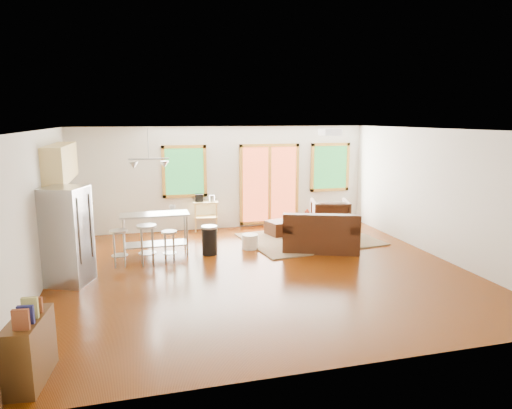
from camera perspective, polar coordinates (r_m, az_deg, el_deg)
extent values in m
cube|color=#3D1702|center=(8.62, 0.51, -8.29)|extent=(7.50, 7.00, 0.02)
cube|color=silver|center=(8.15, 0.55, 9.40)|extent=(7.50, 7.00, 0.02)
cube|color=beige|center=(11.67, -4.03, 3.33)|extent=(7.50, 0.02, 2.60)
cube|color=beige|center=(8.16, -25.86, -0.95)|extent=(0.02, 7.00, 2.60)
cube|color=beige|center=(9.95, 21.91, 1.29)|extent=(0.02, 7.00, 2.60)
cube|color=beige|center=(5.08, 11.11, -6.67)|extent=(7.50, 0.02, 2.60)
cube|color=#1C5423|center=(11.45, -8.93, 4.10)|extent=(0.94, 0.02, 1.14)
cube|color=#AE7625|center=(11.40, -9.02, 7.14)|extent=(1.10, 0.05, 0.08)
cube|color=#AE7625|center=(11.54, -8.85, 1.09)|extent=(1.10, 0.05, 0.08)
cube|color=#AE7625|center=(11.41, -11.49, 3.99)|extent=(0.08, 0.05, 1.30)
cube|color=#AE7625|center=(11.51, -6.40, 4.20)|extent=(0.08, 0.05, 1.30)
cube|color=#AE4223|center=(11.93, 1.70, 2.55)|extent=(1.44, 0.02, 1.94)
cube|color=#AE7625|center=(11.82, 1.73, 7.40)|extent=(1.60, 0.05, 0.08)
cube|color=#AE7625|center=(12.11, 1.67, -2.19)|extent=(1.60, 0.05, 0.08)
cube|color=#AE7625|center=(11.74, -1.86, 2.41)|extent=(0.08, 0.05, 2.10)
cube|color=#AE7625|center=(12.16, 5.14, 2.67)|extent=(0.08, 0.05, 2.10)
cube|color=#AE7625|center=(11.93, 1.70, 2.55)|extent=(0.08, 0.05, 1.94)
cube|color=#1C5423|center=(12.46, 9.25, 4.62)|extent=(0.94, 0.02, 1.14)
cube|color=#AE7625|center=(12.41, 9.34, 7.42)|extent=(1.10, 0.05, 0.08)
cube|color=#AE7625|center=(12.54, 9.17, 1.85)|extent=(1.10, 0.05, 0.08)
cube|color=#AE7625|center=(12.26, 7.07, 4.58)|extent=(0.08, 0.05, 1.30)
cube|color=#AE7625|center=(12.68, 11.37, 4.65)|extent=(0.08, 0.05, 1.30)
cube|color=#4D6440|center=(10.77, 6.66, -4.33)|extent=(3.19, 2.62, 0.03)
cube|color=black|center=(9.97, 8.03, -4.34)|extent=(1.81, 1.41, 0.45)
cube|color=black|center=(9.53, 8.18, -2.41)|extent=(1.57, 0.76, 0.40)
cube|color=black|center=(9.89, 4.07, -2.54)|extent=(0.52, 0.92, 0.17)
cube|color=black|center=(9.95, 12.06, -2.67)|extent=(0.52, 0.92, 0.17)
cube|color=black|center=(9.94, 6.04, -2.63)|extent=(0.82, 0.78, 0.13)
cube|color=black|center=(9.97, 10.08, -2.70)|extent=(0.82, 0.78, 0.13)
cube|color=#3D230C|center=(10.98, 7.31, -2.00)|extent=(1.04, 0.63, 0.04)
cube|color=#3D230C|center=(10.66, 5.57, -3.49)|extent=(0.06, 0.06, 0.37)
cube|color=#3D230C|center=(10.99, 9.85, -3.17)|extent=(0.06, 0.06, 0.37)
cube|color=#3D230C|center=(11.08, 4.74, -2.93)|extent=(0.06, 0.06, 0.37)
cube|color=#3D230C|center=(11.40, 8.90, -2.64)|extent=(0.06, 0.06, 0.37)
imported|color=black|center=(11.49, 9.22, -1.19)|extent=(1.05, 1.01, 0.90)
cube|color=black|center=(11.05, 2.91, -2.99)|extent=(0.66, 0.66, 0.36)
cylinder|color=white|center=(9.96, -0.76, -4.64)|extent=(0.46, 0.46, 0.31)
imported|color=silver|center=(10.79, 6.40, -1.70)|extent=(0.23, 0.23, 0.17)
sphere|color=#B33516|center=(10.78, 6.57, -0.96)|extent=(0.09, 0.09, 0.07)
sphere|color=#B33516|center=(10.74, 6.26, -0.89)|extent=(0.09, 0.09, 0.07)
sphere|color=#B33516|center=(10.79, 6.43, -0.74)|extent=(0.09, 0.09, 0.07)
imported|color=brown|center=(10.81, 7.54, -1.43)|extent=(0.21, 0.05, 0.28)
cube|color=#DBB96B|center=(9.93, -21.89, -3.74)|extent=(0.60, 2.20, 0.90)
cube|color=black|center=(9.83, -22.08, -1.09)|extent=(0.64, 2.24, 0.04)
cube|color=#DBB96B|center=(9.70, -23.21, 4.85)|extent=(0.36, 2.20, 0.70)
cylinder|color=#B7BABC|center=(9.32, -22.50, -1.04)|extent=(0.12, 0.12, 0.18)
cube|color=black|center=(10.20, -21.85, 0.02)|extent=(0.22, 0.18, 0.20)
cube|color=#B7BABC|center=(8.38, -22.59, -3.64)|extent=(0.86, 0.85, 1.68)
cube|color=gray|center=(8.23, -20.61, -3.76)|extent=(0.24, 0.58, 1.64)
cylinder|color=gray|center=(8.01, -21.22, -3.16)|extent=(0.03, 0.03, 1.12)
cylinder|color=gray|center=(8.37, -19.92, -2.50)|extent=(0.03, 0.03, 1.12)
cube|color=#B7BABC|center=(9.58, -12.56, -1.22)|extent=(1.39, 0.56, 0.04)
cube|color=gray|center=(9.73, -12.41, -4.84)|extent=(1.29, 0.48, 0.03)
cylinder|color=gray|center=(9.47, -16.19, -4.26)|extent=(0.04, 0.04, 0.84)
cylinder|color=gray|center=(9.52, -8.61, -3.87)|extent=(0.04, 0.04, 0.84)
cylinder|color=gray|center=(9.88, -16.15, -3.63)|extent=(0.04, 0.04, 0.84)
cylinder|color=gray|center=(9.92, -8.89, -3.27)|extent=(0.04, 0.04, 0.84)
imported|color=silver|center=(9.55, -10.39, -0.25)|extent=(0.13, 0.11, 0.11)
cylinder|color=#B7BABC|center=(9.03, -16.83, -3.19)|extent=(0.34, 0.34, 0.04)
cylinder|color=gray|center=(9.21, -16.12, -5.20)|extent=(0.02, 0.02, 0.68)
cylinder|color=gray|center=(9.21, -17.26, -5.25)|extent=(0.02, 0.02, 0.68)
cylinder|color=gray|center=(9.04, -17.30, -5.56)|extent=(0.02, 0.02, 0.68)
cylinder|color=gray|center=(9.03, -16.13, -5.51)|extent=(0.02, 0.02, 0.68)
cylinder|color=gray|center=(9.16, -16.66, -6.10)|extent=(0.31, 0.31, 0.01)
cylinder|color=#B7BABC|center=(8.95, -13.55, -2.64)|extent=(0.40, 0.40, 0.04)
cylinder|color=gray|center=(9.15, -12.85, -4.89)|extent=(0.03, 0.03, 0.75)
cylinder|color=gray|center=(9.14, -14.13, -4.97)|extent=(0.03, 0.03, 0.75)
cylinder|color=gray|center=(8.94, -14.03, -5.32)|extent=(0.03, 0.03, 0.75)
cylinder|color=gray|center=(8.96, -12.73, -5.23)|extent=(0.03, 0.03, 0.75)
cylinder|color=gray|center=(9.08, -13.40, -5.91)|extent=(0.36, 0.36, 0.02)
cylinder|color=#B7BABC|center=(9.06, -10.82, -3.39)|extent=(0.35, 0.35, 0.04)
cylinder|color=gray|center=(9.21, -10.19, -5.18)|extent=(0.02, 0.02, 0.60)
cylinder|color=gray|center=(9.23, -11.20, -5.18)|extent=(0.02, 0.02, 0.60)
cylinder|color=gray|center=(9.08, -11.32, -5.47)|extent=(0.02, 0.02, 0.60)
cylinder|color=gray|center=(9.06, -10.29, -5.46)|extent=(0.02, 0.02, 0.60)
cylinder|color=gray|center=(9.17, -10.73, -5.96)|extent=(0.32, 0.32, 0.01)
cylinder|color=black|center=(9.57, -5.83, -4.58)|extent=(0.41, 0.41, 0.56)
cylinder|color=#B7BABC|center=(9.49, -5.87, -2.83)|extent=(0.42, 0.42, 0.05)
cube|color=#DBB96B|center=(11.49, -6.31, 0.30)|extent=(0.67, 0.48, 0.04)
cube|color=#DBB96B|center=(11.56, -6.27, -1.55)|extent=(0.63, 0.45, 0.03)
cube|color=#DBB96B|center=(11.40, -7.59, -1.66)|extent=(0.04, 0.04, 0.74)
cube|color=#DBB96B|center=(11.40, -4.94, -1.60)|extent=(0.04, 0.04, 0.74)
cube|color=#DBB96B|center=(11.71, -7.57, -1.32)|extent=(0.04, 0.04, 0.74)
cube|color=#DBB96B|center=(11.71, -4.99, -1.27)|extent=(0.04, 0.04, 0.74)
cube|color=black|center=(11.47, -7.11, 0.84)|extent=(0.22, 0.20, 0.19)
cylinder|color=#B7BABC|center=(11.47, -5.53, 0.79)|extent=(0.16, 0.16, 0.16)
cube|color=#3D230C|center=(5.67, -26.43, -15.97)|extent=(0.41, 0.84, 0.72)
cube|color=brown|center=(5.24, -27.34, -12.68)|extent=(0.17, 0.06, 0.22)
cube|color=navy|center=(5.36, -26.84, -12.21)|extent=(0.17, 0.06, 0.20)
cube|color=tan|center=(5.47, -26.40, -11.50)|extent=(0.17, 0.06, 0.23)
cube|color=brown|center=(5.60, -25.94, -11.25)|extent=(0.17, 0.06, 0.18)
cube|color=white|center=(9.26, 9.25, 8.93)|extent=(0.35, 0.35, 0.12)
cylinder|color=gray|center=(9.37, -13.33, 7.40)|extent=(0.02, 0.02, 0.60)
cube|color=gray|center=(9.40, -13.25, 5.57)|extent=(0.80, 0.04, 0.03)
cone|color=#B7BABC|center=(9.40, -15.05, 4.76)|extent=(0.18, 0.18, 0.14)
cone|color=#B7BABC|center=(9.42, -11.39, 4.92)|extent=(0.18, 0.18, 0.14)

